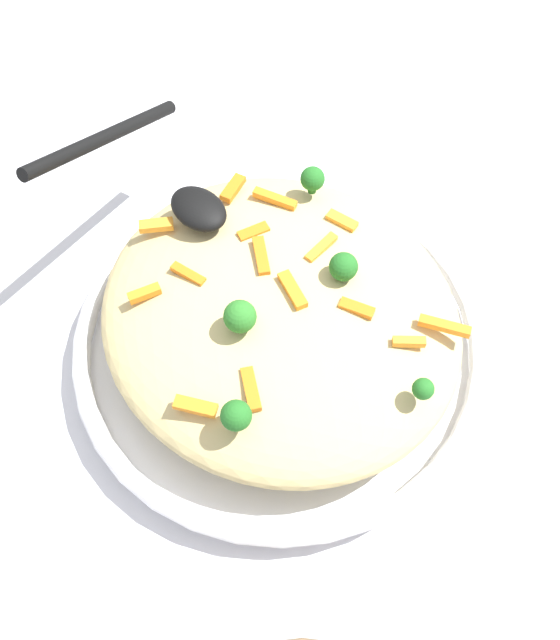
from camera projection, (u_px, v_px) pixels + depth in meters
name	position (u px, v px, depth m)	size (l,w,h in m)	color
ground_plane	(280.00, 355.00, 0.71)	(2.40, 2.40, 0.00)	silver
serving_bowl	(280.00, 344.00, 0.69)	(0.37, 0.37, 0.04)	silver
pasta_mound	(280.00, 317.00, 0.65)	(0.32, 0.29, 0.07)	#D1BA7A
carrot_piece_0	(293.00, 291.00, 0.62)	(0.04, 0.01, 0.01)	orange
carrot_piece_1	(233.00, 188.00, 0.68)	(0.03, 0.01, 0.01)	orange
carrot_piece_2	(275.00, 199.00, 0.68)	(0.04, 0.01, 0.01)	orange
carrot_piece_3	(156.00, 225.00, 0.66)	(0.03, 0.01, 0.01)	orange
carrot_piece_4	(409.00, 342.00, 0.60)	(0.03, 0.01, 0.01)	orange
carrot_piece_5	(261.00, 257.00, 0.64)	(0.04, 0.01, 0.01)	orange
carrot_piece_6	(188.00, 274.00, 0.63)	(0.03, 0.01, 0.01)	orange
carrot_piece_7	(253.00, 232.00, 0.66)	(0.03, 0.01, 0.01)	orange
carrot_piece_8	(195.00, 406.00, 0.57)	(0.03, 0.01, 0.01)	orange
carrot_piece_9	(445.00, 326.00, 0.61)	(0.04, 0.01, 0.01)	orange
carrot_piece_10	(144.00, 293.00, 0.62)	(0.03, 0.01, 0.01)	orange
carrot_piece_11	(342.00, 221.00, 0.66)	(0.03, 0.01, 0.01)	orange
carrot_piece_12	(251.00, 389.00, 0.58)	(0.04, 0.01, 0.01)	orange
carrot_piece_13	(321.00, 248.00, 0.64)	(0.03, 0.01, 0.01)	orange
carrot_piece_14	(357.00, 308.00, 0.61)	(0.03, 0.01, 0.01)	orange
broccoli_floret_0	(343.00, 267.00, 0.62)	(0.02, 0.02, 0.03)	#205B1C
broccoli_floret_1	(423.00, 389.00, 0.57)	(0.02, 0.02, 0.02)	#205B1C
broccoli_floret_2	(236.00, 313.00, 0.59)	(0.03, 0.03, 0.03)	#296820
broccoli_floret_3	(313.00, 179.00, 0.67)	(0.02, 0.02, 0.03)	#205B1C
broccoli_floret_4	(236.00, 416.00, 0.55)	(0.02, 0.02, 0.03)	#205B1C
serving_spoon	(160.00, 180.00, 0.65)	(0.14, 0.18, 0.09)	black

